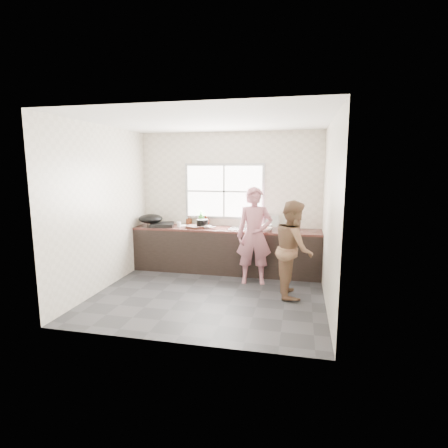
% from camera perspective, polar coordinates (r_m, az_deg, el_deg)
% --- Properties ---
extents(floor, '(3.60, 3.20, 0.01)m').
position_cam_1_polar(floor, '(5.74, -2.42, -11.46)').
color(floor, '#2C2C2F').
rests_on(floor, ground).
extents(ceiling, '(3.60, 3.20, 0.01)m').
position_cam_1_polar(ceiling, '(5.41, -2.62, 16.49)').
color(ceiling, silver).
rests_on(ceiling, wall_back).
extents(wall_back, '(3.60, 0.01, 2.70)m').
position_cam_1_polar(wall_back, '(6.96, 0.88, 3.70)').
color(wall_back, beige).
rests_on(wall_back, ground).
extents(wall_left, '(0.01, 3.20, 2.70)m').
position_cam_1_polar(wall_left, '(6.12, -19.09, 2.43)').
color(wall_left, beige).
rests_on(wall_left, ground).
extents(wall_right, '(0.01, 3.20, 2.70)m').
position_cam_1_polar(wall_right, '(5.25, 16.92, 1.48)').
color(wall_right, silver).
rests_on(wall_right, ground).
extents(wall_front, '(3.60, 0.01, 2.70)m').
position_cam_1_polar(wall_front, '(3.89, -8.57, -0.81)').
color(wall_front, silver).
rests_on(wall_front, ground).
extents(cabinet, '(3.60, 0.62, 0.82)m').
position_cam_1_polar(cabinet, '(6.81, 0.33, -4.44)').
color(cabinet, black).
rests_on(cabinet, floor).
extents(countertop, '(3.60, 0.64, 0.04)m').
position_cam_1_polar(countertop, '(6.72, 0.34, -0.88)').
color(countertop, '#3C1E18').
rests_on(countertop, cabinet).
extents(sink, '(0.55, 0.45, 0.02)m').
position_cam_1_polar(sink, '(6.66, 3.28, -0.78)').
color(sink, silver).
rests_on(sink, countertop).
extents(faucet, '(0.02, 0.02, 0.30)m').
position_cam_1_polar(faucet, '(6.83, 3.56, 0.70)').
color(faucet, silver).
rests_on(faucet, countertop).
extents(window_frame, '(1.60, 0.05, 1.10)m').
position_cam_1_polar(window_frame, '(6.95, 0.05, 5.35)').
color(window_frame, '#9EA0A5').
rests_on(window_frame, wall_back).
extents(window_glazing, '(1.50, 0.01, 1.00)m').
position_cam_1_polar(window_glazing, '(6.93, 0.00, 5.34)').
color(window_glazing, white).
rests_on(window_glazing, window_frame).
extents(woman, '(0.62, 0.45, 1.58)m').
position_cam_1_polar(woman, '(6.10, 4.98, -2.44)').
color(woman, '#B06976').
rests_on(woman, floor).
extents(person_side, '(0.68, 0.82, 1.52)m').
position_cam_1_polar(person_side, '(5.60, 11.27, -3.96)').
color(person_side, brown).
rests_on(person_side, floor).
extents(cutting_board, '(0.43, 0.43, 0.04)m').
position_cam_1_polar(cutting_board, '(6.82, -4.54, -0.42)').
color(cutting_board, black).
rests_on(cutting_board, countertop).
extents(cleaver, '(0.22, 0.11, 0.01)m').
position_cam_1_polar(cleaver, '(6.67, -2.23, -0.42)').
color(cleaver, silver).
rests_on(cleaver, cutting_board).
extents(bowl_mince, '(0.25, 0.25, 0.05)m').
position_cam_1_polar(bowl_mince, '(6.75, -3.00, -0.46)').
color(bowl_mince, white).
rests_on(bowl_mince, countertop).
extents(bowl_crabs, '(0.19, 0.19, 0.06)m').
position_cam_1_polar(bowl_crabs, '(6.48, 6.81, -0.90)').
color(bowl_crabs, white).
rests_on(bowl_crabs, countertop).
extents(bowl_held, '(0.24, 0.24, 0.06)m').
position_cam_1_polar(bowl_held, '(6.42, 5.09, -0.96)').
color(bowl_held, white).
rests_on(bowl_held, countertop).
extents(black_pot, '(0.24, 0.24, 0.16)m').
position_cam_1_polar(black_pot, '(6.80, -3.55, 0.07)').
color(black_pot, black).
rests_on(black_pot, countertop).
extents(plate_food, '(0.24, 0.24, 0.02)m').
position_cam_1_polar(plate_food, '(7.03, -6.61, -0.26)').
color(plate_food, white).
rests_on(plate_food, countertop).
extents(bottle_green, '(0.15, 0.15, 0.30)m').
position_cam_1_polar(bottle_green, '(7.05, -3.78, 0.97)').
color(bottle_green, green).
rests_on(bottle_green, countertop).
extents(bottle_brown_tall, '(0.10, 0.10, 0.17)m').
position_cam_1_polar(bottle_brown_tall, '(7.14, -5.75, 0.53)').
color(bottle_brown_tall, '#482112').
rests_on(bottle_brown_tall, countertop).
extents(bottle_brown_short, '(0.17, 0.17, 0.19)m').
position_cam_1_polar(bottle_brown_short, '(7.04, -3.01, 0.51)').
color(bottle_brown_short, '#501E14').
rests_on(bottle_brown_short, countertop).
extents(glass_jar, '(0.10, 0.10, 0.10)m').
position_cam_1_polar(glass_jar, '(6.90, -7.37, -0.09)').
color(glass_jar, white).
rests_on(glass_jar, countertop).
extents(burner, '(0.55, 0.55, 0.07)m').
position_cam_1_polar(burner, '(7.05, -10.07, -0.11)').
color(burner, black).
rests_on(burner, countertop).
extents(wok, '(0.51, 0.51, 0.18)m').
position_cam_1_polar(wok, '(7.11, -11.90, 0.85)').
color(wok, black).
rests_on(wok, burner).
extents(dish_rack, '(0.37, 0.27, 0.27)m').
position_cam_1_polar(dish_rack, '(6.74, 7.50, 0.40)').
color(dish_rack, silver).
rests_on(dish_rack, countertop).
extents(pot_lid_left, '(0.35, 0.35, 0.01)m').
position_cam_1_polar(pot_lid_left, '(7.23, -9.98, -0.09)').
color(pot_lid_left, silver).
rests_on(pot_lid_left, countertop).
extents(pot_lid_right, '(0.24, 0.24, 0.01)m').
position_cam_1_polar(pot_lid_right, '(7.13, -6.80, -0.16)').
color(pot_lid_right, '#B0B3B7').
rests_on(pot_lid_right, countertop).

